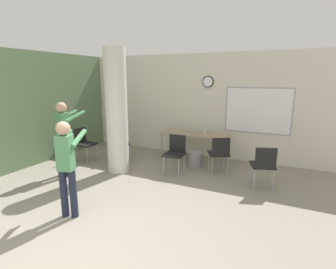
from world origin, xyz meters
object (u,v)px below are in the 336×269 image
object	(u,v)px
chair_table_right	(219,152)
chair_table_front	(175,151)
chair_mid_room	(264,164)
bottle_on_table	(205,130)
chair_near_pillar	(118,141)
person_playing_front	(67,162)
chair_by_left_wall	(84,141)
folding_table	(194,135)
person_watching_back	(64,133)

from	to	relation	value
chair_table_right	chair_table_front	size ratio (longest dim) A/B	1.00
chair_mid_room	bottle_on_table	bearing A→B (deg)	143.20
chair_near_pillar	person_playing_front	xyz separation A→B (m)	(1.05, -2.72, 0.39)
chair_by_left_wall	chair_near_pillar	size ratio (longest dim) A/B	1.00
bottle_on_table	chair_table_right	xyz separation A→B (m)	(0.61, -0.79, -0.32)
folding_table	chair_by_left_wall	bearing A→B (deg)	-153.77
folding_table	bottle_on_table	bearing A→B (deg)	16.29
chair_by_left_wall	folding_table	bearing A→B (deg)	26.23
folding_table	chair_mid_room	size ratio (longest dim) A/B	2.02
bottle_on_table	chair_by_left_wall	bearing A→B (deg)	-154.62
chair_near_pillar	chair_by_left_wall	bearing A→B (deg)	-152.57
bottle_on_table	person_playing_front	xyz separation A→B (m)	(-1.02, -3.66, 0.07)
chair_by_left_wall	person_watching_back	bearing A→B (deg)	-67.39
folding_table	person_playing_front	distance (m)	3.67
folding_table	person_playing_front	bearing A→B (deg)	-101.91
chair_table_right	folding_table	bearing A→B (deg)	140.92
folding_table	bottle_on_table	distance (m)	0.31
bottle_on_table	chair_table_front	distance (m)	1.24
folding_table	chair_table_right	bearing A→B (deg)	-39.08
chair_by_left_wall	chair_near_pillar	xyz separation A→B (m)	(0.80, 0.42, 0.00)
folding_table	chair_mid_room	xyz separation A→B (m)	(1.87, -1.13, -0.17)
bottle_on_table	chair_by_left_wall	size ratio (longest dim) A/B	0.29
chair_table_front	person_watching_back	xyz separation A→B (m)	(-2.13, -1.21, 0.46)
chair_mid_room	person_watching_back	world-z (taller)	person_watching_back
chair_table_right	person_playing_front	distance (m)	3.33
chair_mid_room	chair_near_pillar	distance (m)	3.69
chair_mid_room	chair_by_left_wall	distance (m)	4.48
chair_mid_room	person_watching_back	size ratio (longest dim) A/B	0.53
bottle_on_table	chair_by_left_wall	xyz separation A→B (m)	(-2.87, -1.36, -0.32)
person_playing_front	bottle_on_table	bearing A→B (deg)	74.45
chair_mid_room	chair_by_left_wall	bearing A→B (deg)	-177.99
chair_mid_room	chair_table_front	bearing A→B (deg)	178.66
chair_table_front	person_playing_front	bearing A→B (deg)	-105.68
bottle_on_table	chair_table_front	world-z (taller)	bottle_on_table
bottle_on_table	chair_near_pillar	size ratio (longest dim) A/B	0.29
folding_table	chair_table_right	world-z (taller)	chair_table_right
chair_by_left_wall	chair_table_front	size ratio (longest dim) A/B	1.00
chair_table_right	chair_table_front	xyz separation A→B (m)	(-0.93, -0.37, 0.00)
person_playing_front	chair_near_pillar	bearing A→B (deg)	111.09
bottle_on_table	chair_mid_room	distance (m)	2.03
chair_table_front	person_playing_front	distance (m)	2.63
folding_table	chair_near_pillar	size ratio (longest dim) A/B	2.02
person_playing_front	chair_mid_room	bearing A→B (deg)	43.11
chair_table_right	chair_near_pillar	size ratio (longest dim) A/B	1.00
folding_table	person_watching_back	size ratio (longest dim) A/B	1.06
chair_mid_room	chair_by_left_wall	world-z (taller)	same
bottle_on_table	chair_table_right	world-z (taller)	bottle_on_table
person_playing_front	person_watching_back	bearing A→B (deg)	137.77
folding_table	chair_mid_room	world-z (taller)	chair_mid_room
bottle_on_table	chair_mid_room	xyz separation A→B (m)	(1.61, -1.20, -0.32)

